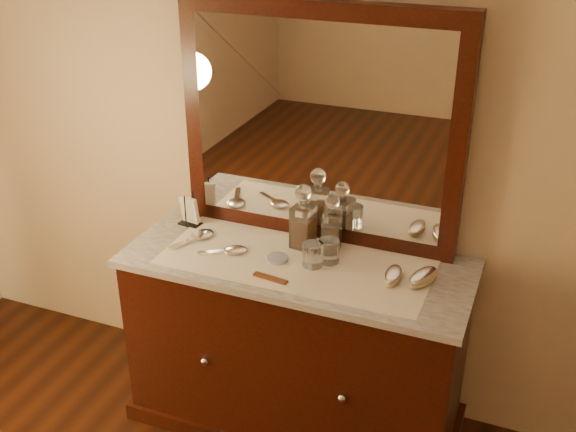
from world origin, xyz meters
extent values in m
plane|color=tan|center=(0.00, 2.25, 1.40)|extent=(4.50, 4.50, 0.00)
cube|color=black|center=(0.00, 1.96, 0.41)|extent=(1.40, 0.55, 0.82)
cube|color=black|center=(0.00, 1.96, 0.04)|extent=(1.46, 0.59, 0.08)
sphere|color=silver|center=(-0.30, 1.67, 0.45)|extent=(0.04, 0.04, 0.04)
sphere|color=silver|center=(0.30, 1.67, 0.45)|extent=(0.04, 0.04, 0.04)
cube|color=silver|center=(0.00, 1.96, 0.83)|extent=(1.44, 0.59, 0.03)
cube|color=black|center=(0.00, 2.20, 1.35)|extent=(1.20, 0.08, 1.00)
cube|color=white|center=(0.00, 2.17, 1.35)|extent=(1.06, 0.01, 0.86)
cube|color=white|center=(0.00, 1.94, 0.85)|extent=(1.10, 0.45, 0.00)
cylinder|color=white|center=(-0.07, 1.92, 0.86)|extent=(0.11, 0.11, 0.02)
cube|color=brown|center=(-0.04, 1.77, 0.86)|extent=(0.15, 0.05, 0.01)
cube|color=black|center=(-0.56, 2.08, 0.85)|extent=(0.11, 0.07, 0.01)
cylinder|color=black|center=(-0.57, 2.05, 0.93)|extent=(0.01, 0.01, 0.15)
cylinder|color=black|center=(-0.56, 2.11, 0.93)|extent=(0.01, 0.01, 0.15)
cube|color=white|center=(-0.56, 2.08, 0.92)|extent=(0.09, 0.05, 0.12)
cube|color=brown|center=(-0.02, 2.07, 0.92)|extent=(0.08, 0.08, 0.13)
cube|color=white|center=(-0.02, 2.07, 0.95)|extent=(0.10, 0.10, 0.18)
cylinder|color=white|center=(-0.02, 2.07, 1.05)|extent=(0.04, 0.04, 0.03)
sphere|color=white|center=(-0.02, 2.07, 1.10)|extent=(0.08, 0.08, 0.07)
cube|color=brown|center=(0.10, 2.09, 0.91)|extent=(0.07, 0.07, 0.11)
cube|color=white|center=(0.10, 2.09, 0.94)|extent=(0.09, 0.09, 0.16)
cylinder|color=white|center=(0.10, 2.09, 1.03)|extent=(0.04, 0.04, 0.03)
sphere|color=white|center=(0.10, 2.09, 1.08)|extent=(0.07, 0.07, 0.06)
ellipsoid|color=tan|center=(0.40, 1.94, 0.86)|extent=(0.07, 0.15, 0.02)
ellipsoid|color=silver|center=(0.40, 1.94, 0.88)|extent=(0.07, 0.15, 0.02)
ellipsoid|color=tan|center=(0.52, 1.97, 0.87)|extent=(0.12, 0.18, 0.02)
ellipsoid|color=silver|center=(0.52, 1.97, 0.89)|extent=(0.12, 0.18, 0.02)
ellipsoid|color=silver|center=(-0.46, 1.99, 0.86)|extent=(0.12, 0.14, 0.02)
cube|color=silver|center=(-0.50, 1.90, 0.86)|extent=(0.08, 0.14, 0.01)
ellipsoid|color=silver|center=(-0.26, 1.92, 0.86)|extent=(0.13, 0.12, 0.02)
cube|color=silver|center=(-0.34, 1.87, 0.86)|extent=(0.13, 0.09, 0.01)
cylinder|color=white|center=(0.08, 1.94, 0.90)|extent=(0.09, 0.09, 0.10)
cylinder|color=white|center=(0.13, 1.99, 0.90)|extent=(0.09, 0.09, 0.10)
camera|label=1|loc=(0.88, -0.34, 2.28)|focal=43.08mm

